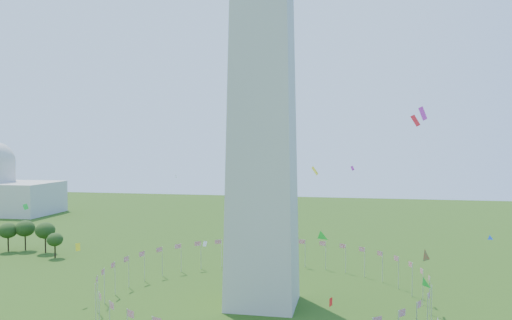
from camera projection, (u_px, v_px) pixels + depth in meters
The scene contains 2 objects.
flag_ring at pixel (263, 286), 125.07m from camera, with size 80.24×80.24×9.00m.
kites_aloft at pixel (326, 239), 92.98m from camera, with size 95.57×76.15×37.21m.
Camera 1 is at (21.94, -71.94, 40.62)m, focal length 35.00 mm.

